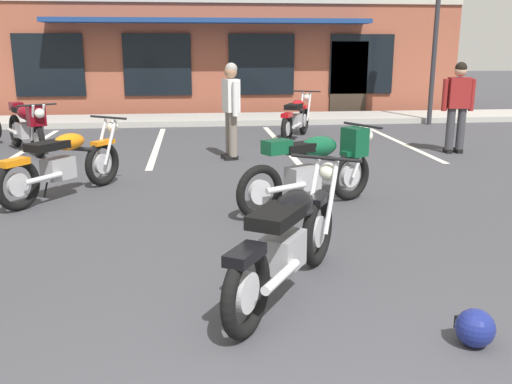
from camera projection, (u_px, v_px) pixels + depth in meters
ground_plane at (241, 217)px, 6.56m from camera, size 80.00×80.00×0.00m
sidewalk_kerb at (213, 119)px, 14.92m from camera, size 22.00×1.80×0.14m
brick_storefront_building at (207, 54)px, 18.61m from camera, size 14.75×6.64×3.43m
painted_stall_lines at (219, 144)px, 11.47m from camera, size 7.66×4.80×0.01m
motorcycle_foreground_classic at (289, 240)px, 4.40m from camera, size 1.35×1.86×0.98m
motorcycle_red_sportbike at (296, 118)px, 12.06m from camera, size 1.17×1.97×0.98m
motorcycle_black_cruiser at (64, 162)px, 7.35m from camera, size 1.43×1.82×0.98m
motorcycle_blue_standard at (315, 166)px, 6.83m from camera, size 1.91×1.28×0.98m
motorcycle_green_cafe_racer at (27, 125)px, 10.44m from camera, size 1.33×1.87×0.98m
person_in_black_shirt at (231, 105)px, 9.75m from camera, size 0.34×0.61×1.68m
person_by_back_row at (458, 102)px, 10.30m from camera, size 0.61×0.30×1.68m
helmet_on_pavement at (475, 328)px, 3.70m from camera, size 0.26×0.26×0.26m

